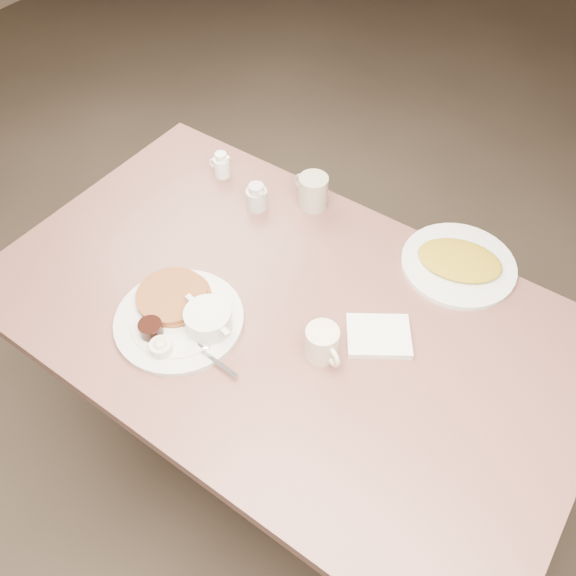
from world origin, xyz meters
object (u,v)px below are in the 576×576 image
Objects in this scene: coffee_mug_far at (312,191)px; creamer_left at (222,165)px; diner_table at (284,349)px; main_plate at (183,316)px; hash_plate at (459,263)px; coffee_mug_near at (322,343)px; creamer_right at (256,197)px.

creamer_left is (-0.30, -0.05, -0.01)m from coffee_mug_far.
coffee_mug_far is at bearing 113.45° from diner_table.
main_plate is 1.09× the size of hash_plate.
coffee_mug_near is (0.15, -0.05, 0.22)m from diner_table.
diner_table is at bearing 42.53° from main_plate.
creamer_right is at bearing -141.53° from coffee_mug_far.
diner_table is at bearing -35.03° from creamer_left.
hash_plate is (0.14, 0.44, -0.03)m from coffee_mug_near.
creamer_left is (-0.61, 0.38, -0.01)m from coffee_mug_near.
coffee_mug_near is at bearing -108.05° from hash_plate.
coffee_mug_far is at bearing 87.65° from main_plate.
diner_table is 0.44m from creamer_right.
creamer_left is at bearing 144.97° from diner_table.
creamer_right is (0.17, -0.05, -0.00)m from creamer_left.
main_plate is 3.19× the size of coffee_mug_far.
coffee_mug_far is 0.30m from creamer_left.
diner_table is 0.60m from creamer_left.
main_plate is at bearing -137.47° from diner_table.
coffee_mug_near is 1.49× the size of creamer_left.
main_plate is 0.54m from coffee_mug_far.
coffee_mug_near reaches higher than creamer_left.
coffee_mug_far reaches higher than creamer_right.
main_plate is at bearing -92.35° from coffee_mug_far.
creamer_right is 0.23× the size of hash_plate.
creamer_right is at bearing -17.19° from creamer_left.
creamer_right reaches higher than main_plate.
main_plate is 0.45m from creamer_right.
coffee_mug_near is at bearing -36.52° from creamer_right.
creamer_right is (-0.13, -0.10, -0.01)m from coffee_mug_far.
coffee_mug_far is 0.16m from creamer_right.
coffee_mug_far is (-0.16, 0.37, 0.22)m from diner_table.
hash_plate reaches higher than diner_table.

